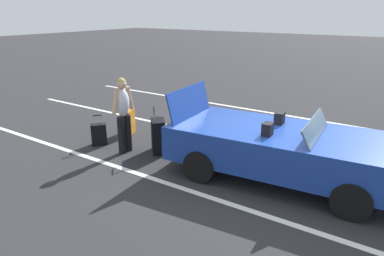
% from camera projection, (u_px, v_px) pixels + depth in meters
% --- Properties ---
extents(ground_plane, '(80.00, 80.00, 0.00)m').
position_uv_depth(ground_plane, '(280.00, 178.00, 6.63)').
color(ground_plane, '#28282B').
extents(lot_line_near, '(18.00, 0.12, 0.01)m').
position_uv_depth(lot_line_near, '(250.00, 211.00, 5.57)').
color(lot_line_near, silver).
rests_on(lot_line_near, ground_plane).
extents(lot_line_mid, '(18.00, 0.12, 0.01)m').
position_uv_depth(lot_line_mid, '(303.00, 155.00, 7.69)').
color(lot_line_mid, silver).
rests_on(lot_line_mid, ground_plane).
extents(lot_line_far, '(18.00, 0.12, 0.01)m').
position_uv_depth(lot_line_far, '(334.00, 123.00, 9.82)').
color(lot_line_far, silver).
rests_on(lot_line_far, ground_plane).
extents(convertible_car, '(4.28, 2.12, 1.53)m').
position_uv_depth(convertible_car, '(294.00, 151.00, 6.35)').
color(convertible_car, navy).
rests_on(convertible_car, ground_plane).
extents(suitcase_large_black, '(0.54, 0.54, 1.02)m').
position_uv_depth(suitcase_large_black, '(158.00, 136.00, 7.75)').
color(suitcase_large_black, black).
rests_on(suitcase_large_black, ground_plane).
extents(suitcase_medium_bright, '(0.36, 0.46, 0.83)m').
position_uv_depth(suitcase_medium_bright, '(128.00, 122.00, 8.91)').
color(suitcase_medium_bright, orange).
rests_on(suitcase_medium_bright, ground_plane).
extents(suitcase_small_carryon, '(0.37, 0.39, 0.74)m').
position_uv_depth(suitcase_small_carryon, '(99.00, 134.00, 8.20)').
color(suitcase_small_carryon, black).
rests_on(suitcase_small_carryon, ground_plane).
extents(traveler_person, '(0.23, 0.60, 1.65)m').
position_uv_depth(traveler_person, '(123.00, 111.00, 7.58)').
color(traveler_person, black).
rests_on(traveler_person, ground_plane).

